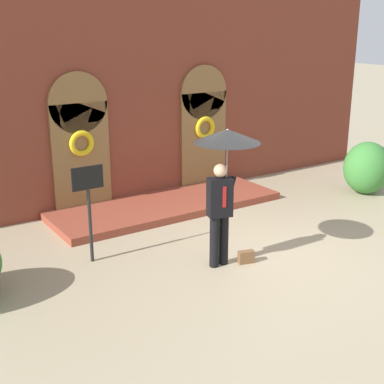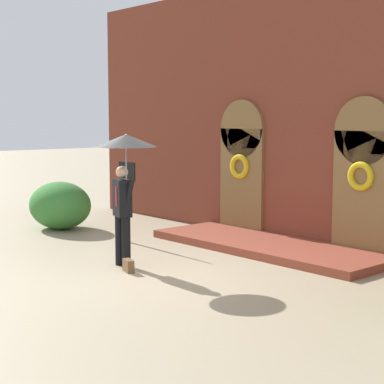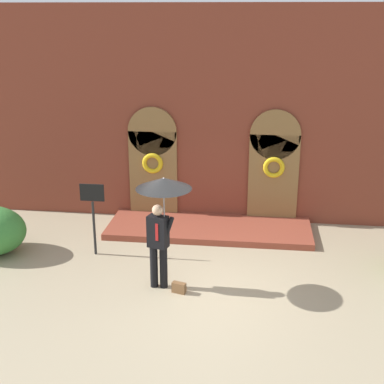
# 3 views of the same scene
# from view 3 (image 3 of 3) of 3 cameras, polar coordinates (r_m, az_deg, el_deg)

# --- Properties ---
(ground_plane) EXTENTS (80.00, 80.00, 0.00)m
(ground_plane) POSITION_cam_3_polar(r_m,az_deg,el_deg) (11.11, 0.35, -10.35)
(ground_plane) COLOR tan
(building_facade) EXTENTS (14.00, 2.30, 5.60)m
(building_facade) POSITION_cam_3_polar(r_m,az_deg,el_deg) (14.10, 2.36, 7.62)
(building_facade) COLOR brown
(building_facade) RESTS_ON ground
(person_with_umbrella) EXTENTS (1.10, 1.10, 2.36)m
(person_with_umbrella) POSITION_cam_3_polar(r_m,az_deg,el_deg) (10.44, -3.20, -0.82)
(person_with_umbrella) COLOR black
(person_with_umbrella) RESTS_ON ground
(handbag) EXTENTS (0.30, 0.19, 0.22)m
(handbag) POSITION_cam_3_polar(r_m,az_deg,el_deg) (10.95, -1.40, -10.17)
(handbag) COLOR brown
(handbag) RESTS_ON ground
(sign_post) EXTENTS (0.56, 0.06, 1.72)m
(sign_post) POSITION_cam_3_polar(r_m,az_deg,el_deg) (12.36, -10.53, -1.63)
(sign_post) COLOR black
(sign_post) RESTS_ON ground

